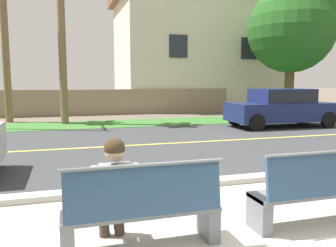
{
  "coord_description": "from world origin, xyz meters",
  "views": [
    {
      "loc": [
        -1.9,
        -3.16,
        1.84
      ],
      "look_at": [
        0.06,
        3.42,
        1.0
      ],
      "focal_mm": 36.96,
      "sensor_mm": 36.0,
      "label": 1
    }
  ],
  "objects": [
    {
      "name": "bench_left",
      "position": [
        -1.13,
        0.35,
        0.45
      ],
      "size": [
        1.73,
        0.48,
        1.01
      ],
      "color": "slate",
      "rests_on": "ground_plane"
    },
    {
      "name": "street_asphalt",
      "position": [
        0.0,
        6.5,
        0.0
      ],
      "size": [
        52.0,
        8.0,
        0.01
      ],
      "primitive_type": "cube",
      "color": "#383A3D",
      "rests_on": "ground_plane"
    },
    {
      "name": "garden_wall",
      "position": [
        0.95,
        16.09,
        0.7
      ],
      "size": [
        13.0,
        0.36,
        1.4
      ],
      "primitive_type": "cube",
      "color": "gray",
      "rests_on": "ground_plane"
    },
    {
      "name": "bench_right",
      "position": [
        1.13,
        0.35,
        0.45
      ],
      "size": [
        1.73,
        0.48,
        1.01
      ],
      "color": "slate",
      "rests_on": "ground_plane"
    },
    {
      "name": "seated_person_grey",
      "position": [
        -1.41,
        0.52,
        0.68
      ],
      "size": [
        0.52,
        0.68,
        1.25
      ],
      "color": "#47382D",
      "rests_on": "ground_plane"
    },
    {
      "name": "shade_tree_left",
      "position": [
        9.8,
        12.77,
        4.91
      ],
      "size": [
        4.58,
        4.58,
        7.55
      ],
      "color": "brown",
      "rests_on": "ground_plane"
    },
    {
      "name": "house_across_street",
      "position": [
        6.74,
        19.29,
        3.83
      ],
      "size": [
        11.01,
        6.91,
        7.58
      ],
      "color": "beige",
      "rests_on": "ground_plane"
    },
    {
      "name": "sidewalk_pavement",
      "position": [
        0.0,
        0.4,
        0.01
      ],
      "size": [
        44.0,
        3.6,
        0.01
      ],
      "primitive_type": "cube",
      "color": "#B7B2A8",
      "rests_on": "ground_plane"
    },
    {
      "name": "car_navy_near",
      "position": [
        6.48,
        8.9,
        0.85
      ],
      "size": [
        4.3,
        1.86,
        1.54
      ],
      "color": "navy",
      "rests_on": "ground_plane"
    },
    {
      "name": "far_verge_grass",
      "position": [
        0.0,
        11.79,
        0.01
      ],
      "size": [
        48.0,
        2.8,
        0.02
      ],
      "primitive_type": "cube",
      "color": "#38702D",
      "rests_on": "ground_plane"
    },
    {
      "name": "road_centre_line",
      "position": [
        0.0,
        6.5,
        0.01
      ],
      "size": [
        48.0,
        0.14,
        0.01
      ],
      "primitive_type": "cube",
      "color": "#E0CC4C",
      "rests_on": "ground_plane"
    },
    {
      "name": "curb_edge",
      "position": [
        0.0,
        2.35,
        0.06
      ],
      "size": [
        44.0,
        0.3,
        0.11
      ],
      "primitive_type": "cube",
      "color": "#ADA89E",
      "rests_on": "ground_plane"
    },
    {
      "name": "ground_plane",
      "position": [
        0.0,
        8.0,
        0.0
      ],
      "size": [
        140.0,
        140.0,
        0.0
      ],
      "primitive_type": "plane",
      "color": "#665B4C"
    }
  ]
}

